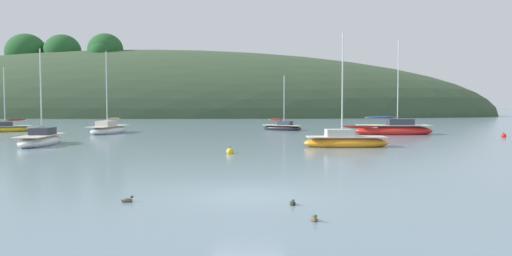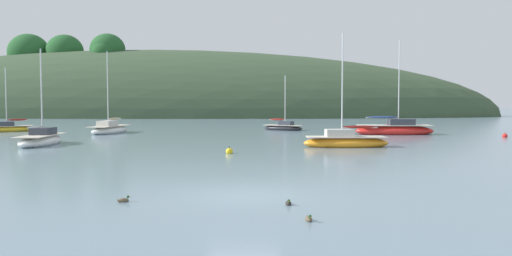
{
  "view_description": "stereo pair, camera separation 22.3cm",
  "coord_description": "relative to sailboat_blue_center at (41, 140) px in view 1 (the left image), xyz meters",
  "views": [
    {
      "loc": [
        0.54,
        -16.86,
        3.19
      ],
      "look_at": [
        0.0,
        20.0,
        1.2
      ],
      "focal_mm": 35.24,
      "sensor_mm": 36.0,
      "label": 1
    },
    {
      "loc": [
        0.76,
        -16.86,
        3.19
      ],
      "look_at": [
        0.0,
        20.0,
        1.2
      ],
      "focal_mm": 35.24,
      "sensor_mm": 36.0,
      "label": 2
    }
  ],
  "objects": [
    {
      "name": "sailboat_cream_ketch",
      "position": [
        18.24,
        18.92,
        -0.06
      ],
      "size": [
        4.75,
        3.58,
        6.12
      ],
      "color": "#232328",
      "rests_on": "ground"
    },
    {
      "name": "duck_lead",
      "position": [
        17.5,
        -22.79,
        -0.32
      ],
      "size": [
        0.22,
        0.43,
        0.24
      ],
      "color": "brown",
      "rests_on": "ground"
    },
    {
      "name": "sailboat_yellow_far",
      "position": [
        21.88,
        -1.03,
        0.01
      ],
      "size": [
        5.99,
        2.23,
        8.09
      ],
      "color": "orange",
      "rests_on": "ground"
    },
    {
      "name": "mooring_buoy_outer",
      "position": [
        37.36,
        8.45,
        -0.25
      ],
      "size": [
        0.44,
        0.44,
        0.54
      ],
      "color": "red",
      "rests_on": "ground"
    },
    {
      "name": "mooring_buoy_channel",
      "position": [
        14.12,
        -5.67,
        -0.25
      ],
      "size": [
        0.44,
        0.44,
        0.54
      ],
      "color": "yellow",
      "rests_on": "ground"
    },
    {
      "name": "duck_lone_right",
      "position": [
        11.86,
        -20.39,
        -0.32
      ],
      "size": [
        0.41,
        0.31,
        0.24
      ],
      "color": "brown",
      "rests_on": "ground"
    },
    {
      "name": "far_shoreline_hill",
      "position": [
        -9.59,
        70.79,
        -0.23
      ],
      "size": [
        150.0,
        36.0,
        31.48
      ],
      "color": "#384C33",
      "rests_on": "ground"
    },
    {
      "name": "sailboat_navy_dinghy",
      "position": [
        0.85,
        13.26,
        0.01
      ],
      "size": [
        3.19,
        6.38,
        8.24
      ],
      "color": "white",
      "rests_on": "ground"
    },
    {
      "name": "duck_straggler",
      "position": [
        17.05,
        -20.72,
        -0.32
      ],
      "size": [
        0.2,
        0.43,
        0.24
      ],
      "color": "#2D2823",
      "rests_on": "ground"
    },
    {
      "name": "ground_plane",
      "position": [
        15.61,
        -19.13,
        -0.37
      ],
      "size": [
        400.0,
        400.0,
        0.0
      ],
      "primitive_type": "plane",
      "color": "slate"
    },
    {
      "name": "sailboat_orange_cutter",
      "position": [
        28.66,
        12.14,
        0.08
      ],
      "size": [
        7.46,
        2.57,
        9.22
      ],
      "color": "red",
      "rests_on": "ground"
    },
    {
      "name": "sailboat_blue_center",
      "position": [
        0.0,
        0.0,
        0.0
      ],
      "size": [
        2.32,
        6.12,
        7.19
      ],
      "color": "white",
      "rests_on": "ground"
    },
    {
      "name": "sailboat_teal_outer",
      "position": [
        -10.46,
        15.65,
        -0.04
      ],
      "size": [
        4.97,
        4.34,
        6.85
      ],
      "color": "gold",
      "rests_on": "ground"
    }
  ]
}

